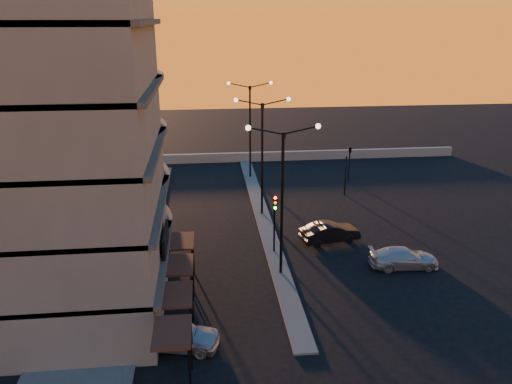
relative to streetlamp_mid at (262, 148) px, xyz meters
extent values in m
plane|color=black|center=(0.00, -10.00, -5.59)|extent=(120.00, 120.00, 0.00)
cube|color=#51514E|center=(-10.50, -6.00, -5.53)|extent=(5.00, 40.00, 0.12)
cube|color=#51514E|center=(0.00, 0.00, -5.53)|extent=(1.20, 36.00, 0.12)
cube|color=gray|center=(2.00, 16.00, -5.09)|extent=(44.00, 0.50, 1.00)
cylinder|color=slate|center=(-14.00, -8.00, 6.91)|extent=(14.00, 14.00, 25.00)
cylinder|color=black|center=(-14.00, -8.00, -3.99)|extent=(14.16, 14.16, 2.40)
cube|color=black|center=(-6.80, -12.00, -1.99)|extent=(0.15, 3.20, 1.20)
cylinder|color=black|center=(0.00, -10.00, -1.09)|extent=(0.18, 0.18, 9.00)
cube|color=black|center=(0.00, -10.00, 3.31)|extent=(0.25, 0.25, 0.35)
sphere|color=#FFE5B2|center=(-2.00, -10.00, 3.76)|extent=(0.32, 0.32, 0.32)
sphere|color=#FFE5B2|center=(2.00, -10.00, 3.76)|extent=(0.32, 0.32, 0.32)
cylinder|color=black|center=(0.00, 0.00, -1.09)|extent=(0.18, 0.18, 9.00)
cube|color=black|center=(0.00, 0.00, 3.31)|extent=(0.25, 0.25, 0.35)
sphere|color=#FFE5B2|center=(-2.00, 0.00, 3.76)|extent=(0.32, 0.32, 0.32)
sphere|color=#FFE5B2|center=(2.00, 0.00, 3.76)|extent=(0.32, 0.32, 0.32)
cylinder|color=black|center=(0.00, 10.00, -1.09)|extent=(0.18, 0.18, 9.00)
cube|color=black|center=(0.00, 10.00, 3.31)|extent=(0.25, 0.25, 0.35)
sphere|color=#FFE5B2|center=(-2.00, 10.00, 3.76)|extent=(0.32, 0.32, 0.32)
sphere|color=#FFE5B2|center=(2.00, 10.00, 3.76)|extent=(0.32, 0.32, 0.32)
cylinder|color=black|center=(0.00, -7.00, -3.99)|extent=(0.12, 0.12, 3.20)
cube|color=black|center=(0.00, -7.18, -1.84)|extent=(0.28, 0.16, 1.00)
sphere|color=#FF0C05|center=(0.00, -7.28, -1.49)|extent=(0.20, 0.20, 0.20)
sphere|color=orange|center=(0.00, -7.28, -1.84)|extent=(0.20, 0.20, 0.20)
sphere|color=#0CFF26|center=(0.00, -7.28, -2.19)|extent=(0.20, 0.20, 0.20)
cylinder|color=black|center=(8.00, 4.00, -4.19)|extent=(0.12, 0.12, 2.80)
imported|color=black|center=(8.00, 4.00, -2.39)|extent=(0.13, 0.16, 0.80)
cylinder|color=black|center=(9.50, 8.00, -4.19)|extent=(0.12, 0.12, 2.80)
imported|color=black|center=(9.50, 8.00, -2.39)|extent=(0.42, 1.99, 0.80)
imported|color=#B0B3B8|center=(-6.20, -16.68, -4.86)|extent=(4.58, 2.67, 1.46)
imported|color=black|center=(4.24, -5.59, -4.89)|extent=(4.52, 2.40, 1.41)
imported|color=#B6BABE|center=(8.00, -9.89, -4.95)|extent=(4.47, 1.95, 1.28)
camera|label=1|loc=(-4.50, -37.45, 9.64)|focal=35.00mm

